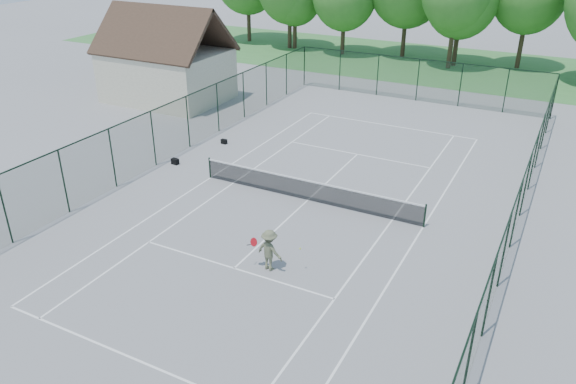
# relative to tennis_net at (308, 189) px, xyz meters

# --- Properties ---
(ground) EXTENTS (140.00, 140.00, 0.00)m
(ground) POSITION_rel_tennis_net_xyz_m (0.00, 0.00, -0.58)
(ground) COLOR gray
(ground) RESTS_ON ground
(grass_far) EXTENTS (80.00, 16.00, 0.01)m
(grass_far) POSITION_rel_tennis_net_xyz_m (0.00, 30.00, -0.57)
(grass_far) COLOR #3F813D
(grass_far) RESTS_ON ground
(court_lines) EXTENTS (11.05, 23.85, 0.01)m
(court_lines) POSITION_rel_tennis_net_xyz_m (0.00, 0.00, -0.57)
(court_lines) COLOR white
(court_lines) RESTS_ON ground
(tennis_net) EXTENTS (11.08, 0.08, 1.10)m
(tennis_net) POSITION_rel_tennis_net_xyz_m (0.00, 0.00, 0.00)
(tennis_net) COLOR black
(tennis_net) RESTS_ON ground
(fence_enclosure) EXTENTS (18.05, 36.05, 3.02)m
(fence_enclosure) POSITION_rel_tennis_net_xyz_m (0.00, 0.00, 0.98)
(fence_enclosure) COLOR #193421
(fence_enclosure) RESTS_ON ground
(utility_building) EXTENTS (8.60, 6.27, 6.63)m
(utility_building) POSITION_rel_tennis_net_xyz_m (-16.00, 10.00, 2.54)
(utility_building) COLOR beige
(utility_building) RESTS_ON ground
(sports_bag_a) EXTENTS (0.42, 0.28, 0.32)m
(sports_bag_a) POSITION_rel_tennis_net_xyz_m (-8.17, 0.57, -0.42)
(sports_bag_a) COLOR black
(sports_bag_a) RESTS_ON ground
(sports_bag_b) EXTENTS (0.35, 0.22, 0.27)m
(sports_bag_b) POSITION_rel_tennis_net_xyz_m (-7.53, 4.33, -0.44)
(sports_bag_b) COLOR black
(sports_bag_b) RESTS_ON ground
(tennis_player) EXTENTS (1.96, 0.82, 1.65)m
(tennis_player) POSITION_rel_tennis_net_xyz_m (1.21, -5.80, 0.25)
(tennis_player) COLOR #5E6246
(tennis_player) RESTS_ON ground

